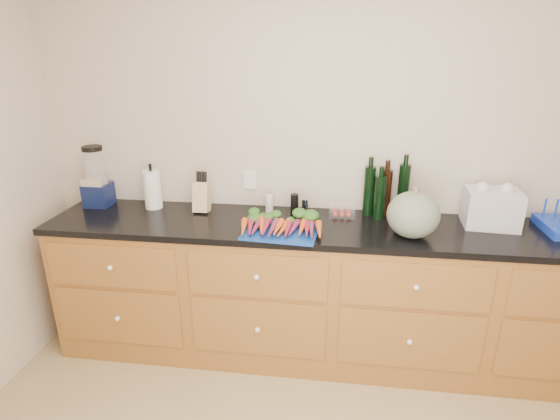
# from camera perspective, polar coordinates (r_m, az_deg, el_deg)

# --- Properties ---
(wall_back) EXTENTS (4.10, 0.05, 2.60)m
(wall_back) POSITION_cam_1_polar(r_m,az_deg,el_deg) (2.92, 7.81, 6.99)
(wall_back) COLOR beige
(wall_back) RESTS_ON ground
(cabinets) EXTENTS (3.60, 0.64, 0.90)m
(cabinets) POSITION_cam_1_polar(r_m,az_deg,el_deg) (2.93, 7.00, -10.90)
(cabinets) COLOR brown
(cabinets) RESTS_ON ground
(countertop) EXTENTS (3.64, 0.62, 0.04)m
(countertop) POSITION_cam_1_polar(r_m,az_deg,el_deg) (2.72, 7.42, -2.37)
(countertop) COLOR black
(countertop) RESTS_ON cabinets
(cutting_board) EXTENTS (0.46, 0.36, 0.01)m
(cutting_board) POSITION_cam_1_polar(r_m,az_deg,el_deg) (2.58, 0.12, -2.85)
(cutting_board) COLOR #123C95
(cutting_board) RESTS_ON countertop
(carrots) EXTENTS (0.48, 0.33, 0.06)m
(carrots) POSITION_cam_1_polar(r_m,az_deg,el_deg) (2.61, 0.23, -1.88)
(carrots) COLOR #E55A1B
(carrots) RESTS_ON cutting_board
(squash) EXTENTS (0.30, 0.30, 0.27)m
(squash) POSITION_cam_1_polar(r_m,az_deg,el_deg) (2.60, 17.00, -0.60)
(squash) COLOR #576655
(squash) RESTS_ON countertop
(blender_appliance) EXTENTS (0.16, 0.16, 0.42)m
(blender_appliance) POSITION_cam_1_polar(r_m,az_deg,el_deg) (3.24, -22.86, 3.63)
(blender_appliance) COLOR #0E1742
(blender_appliance) RESTS_ON countertop
(paper_towel) EXTENTS (0.12, 0.12, 0.26)m
(paper_towel) POSITION_cam_1_polar(r_m,az_deg,el_deg) (3.08, -16.31, 2.59)
(paper_towel) COLOR white
(paper_towel) RESTS_ON countertop
(knife_block) EXTENTS (0.10, 0.10, 0.20)m
(knife_block) POSITION_cam_1_polar(r_m,az_deg,el_deg) (2.94, -10.17, 1.71)
(knife_block) COLOR tan
(knife_block) RESTS_ON countertop
(grinder_salt) EXTENTS (0.05, 0.05, 0.12)m
(grinder_salt) POSITION_cam_1_polar(r_m,az_deg,el_deg) (2.89, -1.40, 0.87)
(grinder_salt) COLOR silver
(grinder_salt) RESTS_ON countertop
(grinder_pepper) EXTENTS (0.05, 0.05, 0.13)m
(grinder_pepper) POSITION_cam_1_polar(r_m,az_deg,el_deg) (2.87, 1.90, 0.83)
(grinder_pepper) COLOR black
(grinder_pepper) RESTS_ON countertop
(canister_chrome) EXTENTS (0.04, 0.04, 0.10)m
(canister_chrome) POSITION_cam_1_polar(r_m,az_deg,el_deg) (2.87, 3.28, 0.49)
(canister_chrome) COLOR silver
(canister_chrome) RESTS_ON countertop
(tomato_box) EXTENTS (0.16, 0.13, 0.08)m
(tomato_box) POSITION_cam_1_polar(r_m,az_deg,el_deg) (2.86, 8.10, -0.02)
(tomato_box) COLOR white
(tomato_box) RESTS_ON countertop
(bottles) EXTENTS (0.28, 0.14, 0.34)m
(bottles) POSITION_cam_1_polar(r_m,az_deg,el_deg) (2.88, 13.52, 2.19)
(bottles) COLOR black
(bottles) RESTS_ON countertop
(grocery_bag) EXTENTS (0.33, 0.27, 0.23)m
(grocery_bag) POSITION_cam_1_polar(r_m,az_deg,el_deg) (2.95, 25.88, 0.22)
(grocery_bag) COLOR silver
(grocery_bag) RESTS_ON countertop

